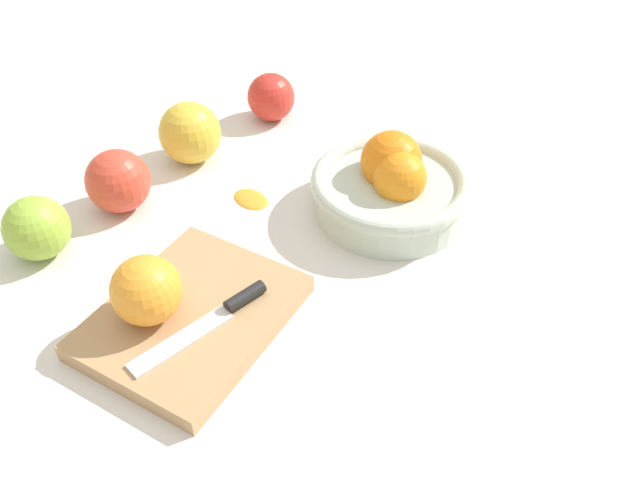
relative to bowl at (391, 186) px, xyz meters
name	(u,v)px	position (x,y,z in m)	size (l,w,h in m)	color
ground_plane	(265,260)	(0.16, -0.07, -0.04)	(2.40, 2.40, 0.00)	silver
bowl	(391,186)	(0.00, 0.00, 0.00)	(0.19, 0.19, 0.10)	beige
cutting_board	(190,316)	(0.28, -0.07, -0.03)	(0.21, 0.17, 0.02)	tan
orange_on_board	(146,290)	(0.30, -0.10, 0.02)	(0.07, 0.07, 0.07)	orange
knife	(219,315)	(0.27, -0.04, -0.01)	(0.16, 0.05, 0.01)	silver
apple_front_left	(190,133)	(0.06, -0.28, 0.00)	(0.08, 0.08, 0.08)	gold
apple_front_center	(118,181)	(0.18, -0.28, 0.00)	(0.08, 0.08, 0.08)	#D6422D
apple_front_right	(37,228)	(0.30, -0.28, 0.00)	(0.07, 0.07, 0.07)	#8EB738
apple_front_left_2	(271,97)	(-0.09, -0.26, 0.00)	(0.07, 0.07, 0.07)	red
citrus_peel	(251,197)	(0.08, -0.16, -0.03)	(0.05, 0.04, 0.01)	orange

